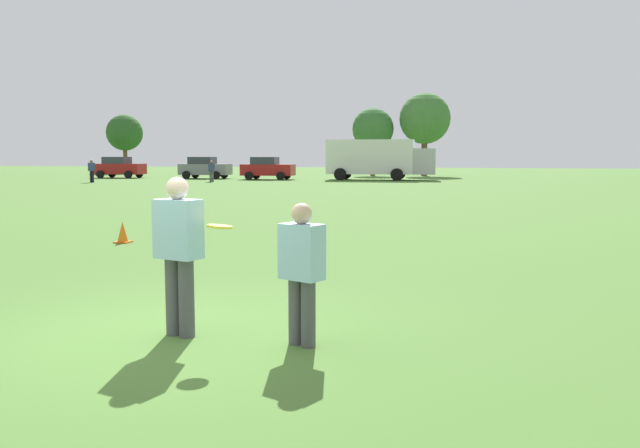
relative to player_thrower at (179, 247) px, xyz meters
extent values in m
plane|color=#47702D|center=(-0.27, 0.03, -0.98)|extent=(192.80, 192.80, 0.00)
cylinder|color=#4C4C51|center=(-0.09, 0.03, -0.55)|extent=(0.17, 0.17, 0.86)
cylinder|color=#4C4C51|center=(0.09, -0.03, -0.55)|extent=(0.17, 0.17, 0.86)
cube|color=#9EC6E5|center=(0.00, 0.00, 0.20)|extent=(0.55, 0.41, 0.64)
sphere|color=beige|center=(0.00, 0.00, 0.64)|extent=(0.25, 0.25, 0.25)
cylinder|color=#4C4C51|center=(1.47, -0.10, -0.63)|extent=(0.15, 0.15, 0.70)
cylinder|color=#4C4C51|center=(1.31, -0.03, -0.63)|extent=(0.15, 0.15, 0.70)
cube|color=#9EC6E5|center=(1.39, -0.06, 0.01)|extent=(0.50, 0.41, 0.57)
sphere|color=#D8AD8C|center=(1.39, -0.06, 0.40)|extent=(0.22, 0.22, 0.22)
cylinder|color=yellow|center=(0.48, -0.01, 0.24)|extent=(0.27, 0.27, 0.06)
cube|color=#D8590C|center=(-4.50, 6.72, -0.96)|extent=(0.32, 0.32, 0.03)
cone|color=orange|center=(-4.50, 6.72, -0.72)|extent=(0.24, 0.24, 0.45)
cube|color=maroon|center=(-26.18, 44.53, -0.20)|extent=(4.24, 1.90, 0.90)
cube|color=#2D333D|center=(-26.43, 44.53, 0.52)|extent=(2.04, 1.69, 0.64)
cylinder|color=black|center=(-24.90, 45.56, -0.65)|extent=(0.67, 0.24, 0.66)
cylinder|color=black|center=(-24.86, 43.56, -0.65)|extent=(0.67, 0.24, 0.66)
cylinder|color=black|center=(-27.51, 45.50, -0.65)|extent=(0.67, 0.24, 0.66)
cylinder|color=black|center=(-27.46, 43.50, -0.65)|extent=(0.67, 0.24, 0.66)
cube|color=slate|center=(-18.29, 44.60, -0.20)|extent=(4.24, 1.90, 0.90)
cube|color=#2D333D|center=(-18.54, 44.59, 0.52)|extent=(2.04, 1.69, 0.64)
cylinder|color=black|center=(-17.02, 45.62, -0.65)|extent=(0.67, 0.24, 0.66)
cylinder|color=black|center=(-16.97, 43.63, -0.65)|extent=(0.67, 0.24, 0.66)
cylinder|color=black|center=(-19.62, 45.56, -0.65)|extent=(0.67, 0.24, 0.66)
cylinder|color=black|center=(-19.57, 43.57, -0.65)|extent=(0.67, 0.24, 0.66)
cube|color=maroon|center=(-12.51, 43.70, -0.20)|extent=(4.24, 1.90, 0.90)
cube|color=#2D333D|center=(-12.76, 43.69, 0.52)|extent=(2.04, 1.69, 0.64)
cylinder|color=black|center=(-11.23, 44.73, -0.65)|extent=(0.67, 0.24, 0.66)
cylinder|color=black|center=(-11.18, 42.73, -0.65)|extent=(0.67, 0.24, 0.66)
cylinder|color=black|center=(-13.83, 44.67, -0.65)|extent=(0.67, 0.24, 0.66)
cylinder|color=black|center=(-13.79, 42.67, -0.65)|extent=(0.67, 0.24, 0.66)
cube|color=white|center=(-4.31, 44.72, 0.85)|extent=(6.86, 2.66, 2.70)
cube|color=#B2B2B7|center=(-0.11, 44.82, 0.50)|extent=(1.85, 2.34, 2.00)
cylinder|color=black|center=(-2.13, 46.14, -0.50)|extent=(0.97, 0.30, 0.96)
cylinder|color=black|center=(-2.07, 43.40, -0.50)|extent=(0.97, 0.30, 0.96)
cylinder|color=black|center=(-6.55, 46.03, -0.50)|extent=(0.97, 0.30, 0.96)
cylinder|color=black|center=(-6.49, 43.29, -0.50)|extent=(0.97, 0.30, 0.96)
cylinder|color=black|center=(-23.32, 35.50, -0.56)|extent=(0.16, 0.16, 0.83)
cylinder|color=black|center=(-23.15, 35.46, -0.56)|extent=(0.16, 0.16, 0.83)
cube|color=navy|center=(-23.23, 35.48, 0.15)|extent=(0.50, 0.35, 0.59)
sphere|color=#8C664C|center=(-23.23, 35.48, 0.55)|extent=(0.23, 0.23, 0.23)
cylinder|color=#4C4C51|center=(-15.29, 38.36, -0.58)|extent=(0.15, 0.15, 0.80)
cylinder|color=#4C4C51|center=(-15.13, 38.39, -0.58)|extent=(0.15, 0.15, 0.80)
cube|color=navy|center=(-15.21, 38.37, 0.10)|extent=(0.47, 0.32, 0.57)
sphere|color=#8C664C|center=(-15.21, 38.37, 0.49)|extent=(0.22, 0.22, 0.22)
cylinder|color=brown|center=(-33.31, 58.23, 0.39)|extent=(0.46, 0.46, 2.74)
sphere|color=#285623|center=(-33.31, 58.23, 3.43)|extent=(3.92, 3.92, 3.92)
cylinder|color=brown|center=(-5.60, 55.33, 0.41)|extent=(0.46, 0.46, 2.77)
sphere|color=#33662D|center=(-5.60, 55.33, 3.47)|extent=(3.96, 3.96, 3.96)
cylinder|color=brown|center=(-0.76, 56.02, 0.71)|extent=(0.56, 0.56, 3.37)
sphere|color=#3D7033|center=(-0.76, 56.02, 4.44)|extent=(4.82, 4.82, 4.82)
camera|label=1|loc=(3.00, -6.41, 0.99)|focal=36.22mm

